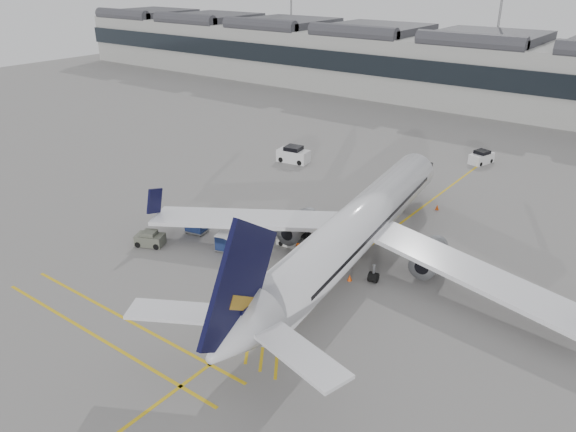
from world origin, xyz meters
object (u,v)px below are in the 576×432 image
Objects in this scene: belt_loader at (298,241)px; baggage_cart_a at (282,224)px; ramp_agent_b at (298,254)px; airliner_main at (354,230)px; ramp_agent_a at (307,225)px; pushback_tug at (150,239)px.

baggage_cart_a is at bearing 149.36° from belt_loader.
baggage_cart_a is at bearing -63.82° from ramp_agent_b.
airliner_main reaches higher than baggage_cart_a.
belt_loader reaches higher than ramp_agent_a.
ramp_agent_a is at bearing 46.41° from baggage_cart_a.
airliner_main is 18.28m from pushback_tug.
baggage_cart_a is (-8.54, 1.36, -2.35)m from airliner_main.
ramp_agent_a is (-0.93, 2.68, 0.27)m from belt_loader.
airliner_main is at bearing 1.95° from pushback_tug.
pushback_tug is at bearing -114.21° from baggage_cart_a.
ramp_agent_b is (-3.64, -2.84, -2.19)m from airliner_main.
ramp_agent_b is 13.63m from pushback_tug.
ramp_agent_a reaches higher than baggage_cart_a.
belt_loader is 2.41× the size of ramp_agent_b.
pushback_tug is (-7.75, -9.24, -0.23)m from baggage_cart_a.
baggage_cart_a is 12.06m from pushback_tug.
ramp_agent_b is at bearing -88.94° from ramp_agent_a.
ramp_agent_a is 0.59× the size of pushback_tug.
airliner_main reaches higher than ramp_agent_a.
pushback_tug is at bearing -1.51° from ramp_agent_b.
baggage_cart_a is 6.46m from ramp_agent_b.
belt_loader is 3.32m from baggage_cart_a.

